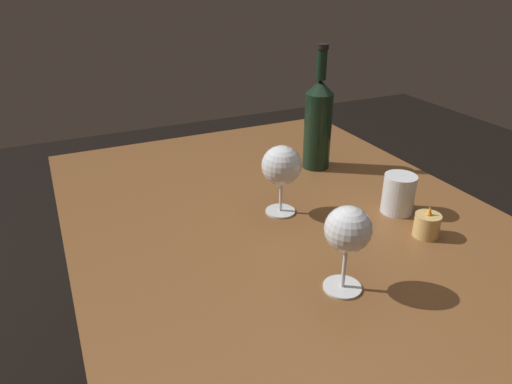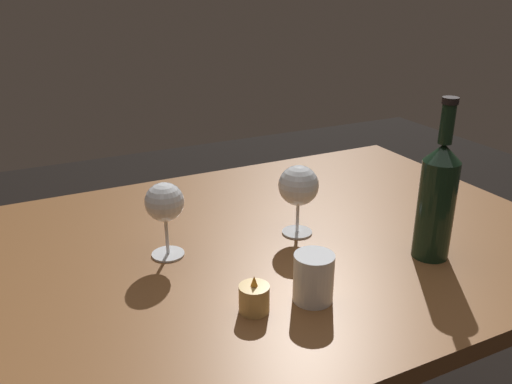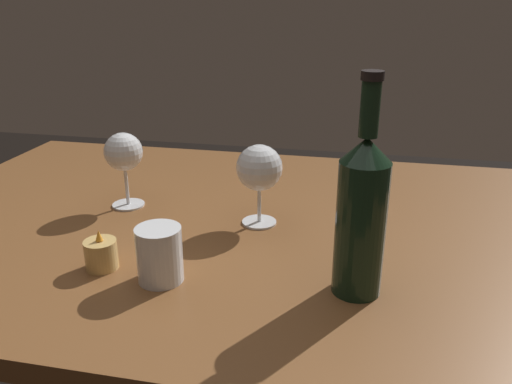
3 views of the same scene
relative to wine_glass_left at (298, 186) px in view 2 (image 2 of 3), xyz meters
The scene contains 6 objects.
dining_table 0.21m from the wine_glass_left, ahead, with size 1.30×0.90×0.74m.
wine_glass_left is the anchor object (origin of this frame).
wine_glass_right 0.29m from the wine_glass_left, ahead, with size 0.08×0.08×0.16m.
wine_bottle 0.28m from the wine_glass_left, 132.27° to the left, with size 0.07×0.07×0.32m.
water_tumbler 0.27m from the wine_glass_left, 65.76° to the left, with size 0.07×0.07×0.09m.
votive_candle 0.32m from the wine_glass_left, 46.22° to the left, with size 0.05×0.05×0.07m.
Camera 2 is at (0.46, 0.90, 1.26)m, focal length 37.32 mm.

